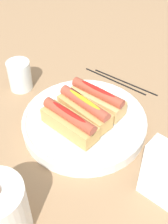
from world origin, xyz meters
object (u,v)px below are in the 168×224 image
Objects in this scene: hotdog_front at (98,99)px; chopstick_far at (125,82)px; water_glass at (20,76)px; serving_bowl at (84,122)px; hotdog_side at (69,122)px; chopstick_near at (115,81)px; hotdog_back at (84,110)px.

chopstick_far is at bearing -90.52° from hotdog_front.
hotdog_front is 0.26m from water_glass.
hotdog_front is at bearing -98.76° from serving_bowl.
chopstick_near is (0.01, -0.27, -0.06)m from hotdog_side.
hotdog_side reaches higher than water_glass.
serving_bowl is 1.47× the size of chopstick_near.
chopstick_near is (0.03, -0.17, -0.06)m from hotdog_front.
hotdog_back is at bearing 92.38° from chopstick_far.
serving_bowl reaches higher than chopstick_far.
chopstick_near is 0.03m from chopstick_far.
hotdog_side reaches higher than chopstick_far.
serving_bowl is 0.23m from chopstick_far.
hotdog_front is 0.71× the size of chopstick_near.
water_glass is at bearing -11.03° from hotdog_back.
chopstick_far is (-0.26, -0.18, -0.04)m from water_glass.
water_glass is 0.32m from chopstick_far.
water_glass is at bearing 1.29° from hotdog_front.
chopstick_near is (0.02, -0.22, -0.06)m from hotdog_back.
hotdog_side is at bearing 81.24° from hotdog_front.
chopstick_far is (-0.00, -0.18, -0.06)m from hotdog_front.
hotdog_front is at bearing 94.33° from chopstick_far.
serving_bowl is 1.47× the size of chopstick_far.
serving_bowl is 0.07m from hotdog_front.
serving_bowl is 2.04× the size of hotdog_back.
hotdog_front and hotdog_side have the same top height.
hotdog_side is 0.71× the size of chopstick_far.
hotdog_side is 0.26m from water_glass.
chopstick_near and chopstick_far have the same top height.
hotdog_front reaches higher than chopstick_far.
hotdog_front and hotdog_back have the same top height.
hotdog_side is (0.01, 0.05, 0.05)m from serving_bowl.
chopstick_near is at bearing -87.57° from hotdog_side.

